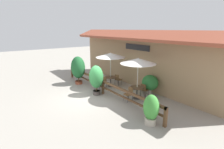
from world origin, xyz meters
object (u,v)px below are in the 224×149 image
at_px(chair_middle_wallside, 144,89).
at_px(potted_plant_small_flowering, 96,78).
at_px(dining_table_middle, 137,89).
at_px(potted_plant_corner_fern, 78,68).
at_px(potted_plant_entrance_palm, 151,109).
at_px(patio_umbrella_near, 111,55).
at_px(potted_plant_tall_tropical, 150,83).
at_px(chair_middle_streetside, 129,93).
at_px(dining_table_near, 111,79).
at_px(patio_umbrella_middle, 138,61).
at_px(chair_near_streetside, 103,82).
at_px(chair_near_wallside, 118,79).

relative_size(chair_middle_wallside, potted_plant_small_flowering, 0.42).
xyz_separation_m(dining_table_middle, potted_plant_corner_fern, (-4.97, -1.67, 0.70)).
xyz_separation_m(potted_plant_corner_fern, potted_plant_entrance_palm, (7.61, -0.01, -0.55)).
xyz_separation_m(patio_umbrella_near, dining_table_middle, (2.94, -0.04, -1.82)).
bearing_deg(patio_umbrella_near, potted_plant_tall_tropical, 21.31).
bearing_deg(patio_umbrella_near, chair_middle_streetside, -13.39).
distance_m(dining_table_near, dining_table_middle, 2.94).
xyz_separation_m(patio_umbrella_middle, dining_table_middle, (0.00, 0.00, -1.82)).
relative_size(patio_umbrella_near, potted_plant_small_flowering, 1.31).
bearing_deg(potted_plant_entrance_palm, chair_middle_wallside, 138.60).
bearing_deg(dining_table_near, chair_near_streetside, -88.05).
relative_size(chair_near_wallside, potted_plant_entrance_palm, 0.58).
xyz_separation_m(chair_near_streetside, potted_plant_small_flowering, (0.83, -1.09, 0.71)).
xyz_separation_m(chair_middle_wallside, potted_plant_small_flowering, (-2.09, -2.38, 0.71)).
bearing_deg(chair_middle_streetside, potted_plant_tall_tropical, 92.38).
bearing_deg(potted_plant_entrance_palm, potted_plant_small_flowering, -179.34).
bearing_deg(potted_plant_entrance_palm, dining_table_middle, 147.60).
bearing_deg(potted_plant_tall_tropical, dining_table_middle, -89.45).
bearing_deg(dining_table_near, chair_near_wallside, 88.04).
relative_size(dining_table_near, dining_table_middle, 1.00).
xyz_separation_m(dining_table_near, dining_table_middle, (2.94, -0.04, 0.00)).
distance_m(potted_plant_entrance_palm, potted_plant_tall_tropical, 3.90).
height_order(chair_middle_wallside, potted_plant_tall_tropical, potted_plant_tall_tropical).
distance_m(patio_umbrella_near, chair_middle_wallside, 3.58).
bearing_deg(potted_plant_entrance_palm, dining_table_near, 162.88).
distance_m(patio_umbrella_middle, potted_plant_entrance_palm, 3.54).
bearing_deg(patio_umbrella_middle, potted_plant_entrance_palm, -32.40).
bearing_deg(potted_plant_corner_fern, potted_plant_tall_tropical, 29.93).
xyz_separation_m(chair_near_streetside, potted_plant_entrance_palm, (5.56, -1.04, 0.28)).
bearing_deg(potted_plant_corner_fern, dining_table_middle, 18.55).
xyz_separation_m(patio_umbrella_middle, potted_plant_entrance_palm, (2.64, -1.68, -1.66)).
height_order(patio_umbrella_middle, potted_plant_entrance_palm, patio_umbrella_middle).
height_order(chair_near_wallside, chair_middle_streetside, same).
distance_m(patio_umbrella_near, potted_plant_entrance_palm, 6.08).
height_order(chair_near_streetside, potted_plant_tall_tropical, potted_plant_tall_tropical).
bearing_deg(dining_table_middle, chair_middle_wallside, 90.06).
xyz_separation_m(dining_table_middle, potted_plant_entrance_palm, (2.64, -1.68, 0.15)).
bearing_deg(patio_umbrella_middle, potted_plant_corner_fern, -161.45).
relative_size(patio_umbrella_near, potted_plant_tall_tropical, 1.94).
xyz_separation_m(chair_middle_wallside, potted_plant_tall_tropical, (-0.01, 0.53, 0.34)).
bearing_deg(chair_middle_streetside, patio_umbrella_near, 169.27).
distance_m(dining_table_near, potted_plant_tall_tropical, 3.15).
bearing_deg(chair_middle_wallside, chair_near_wallside, -8.31).
relative_size(patio_umbrella_near, chair_near_streetside, 3.10).
height_order(chair_near_wallside, patio_umbrella_middle, patio_umbrella_middle).
bearing_deg(potted_plant_corner_fern, potted_plant_entrance_palm, -0.08).
distance_m(chair_near_streetside, dining_table_middle, 2.99).
height_order(potted_plant_corner_fern, potted_plant_small_flowering, potted_plant_corner_fern).
bearing_deg(chair_middle_wallside, patio_umbrella_near, 4.87).
bearing_deg(potted_plant_entrance_palm, chair_near_streetside, 169.45).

